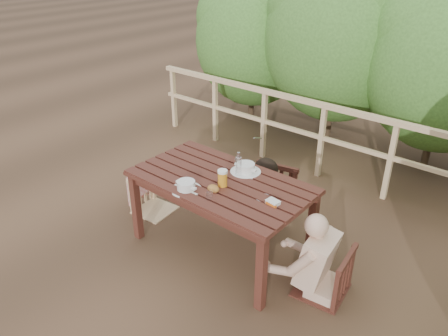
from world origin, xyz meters
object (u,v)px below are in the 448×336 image
Objects in this scene: chair_left at (152,179)px; bread_roll at (213,189)px; chair_right at (326,251)px; table at (221,216)px; butter_tub at (273,203)px; soup_near at (186,186)px; bottle at (238,165)px; beer_glass at (223,179)px; tumbler at (209,196)px; woman at (271,169)px; diner_right at (332,234)px; chair_far at (270,175)px; soup_far at (246,168)px.

bread_roll reaches higher than chair_left.
chair_right is at bearing 16.79° from bread_roll.
butter_tub is at bearing -3.52° from table.
soup_near is 1.11× the size of bottle.
beer_glass reaches higher than tumbler.
bottle reaches higher than chair_right.
woman is 0.92× the size of diner_right.
beer_glass is 0.69× the size of bottle.
chair_right is at bearing 134.01° from woman.
chair_left is at bearing 25.31° from woman.
bottle is (-1.04, 0.07, 0.28)m from diner_right.
beer_glass is (-1.00, -0.18, 0.42)m from chair_right.
soup_near is (0.91, -0.36, 0.41)m from chair_left.
soup_near is 0.26m from tumbler.
bottle is at bearing -88.47° from chair_left.
woman is 1.08m from butter_tub.
tumbler is at bearing -78.54° from beer_glass.
bread_roll is at bearing -107.53° from chair_left.
table is at bearing 88.54° from diner_right.
beer_glass is (-1.03, -0.18, 0.24)m from diner_right.
butter_tub is (0.53, 0.04, -0.06)m from beer_glass.
table is at bearing 69.23° from soup_near.
chair_right is 1.29m from woman.
bottle reaches higher than bread_roll.
woman is 0.73m from bottle.
tumbler is at bearing -82.62° from bottle.
woman is 10.16× the size of butter_tub.
chair_far is 14.49× the size of tumbler.
butter_tub is (0.62, -0.04, 0.42)m from table.
table is 1.65× the size of chair_far.
chair_far is 1.15× the size of chair_right.
bread_roll is at bearing 33.25° from soup_near.
chair_right is 1.09m from soup_far.
table is 9.68× the size of beer_glass.
woman reaches higher than chair_far.
tumbler is (1.17, -0.34, 0.40)m from chair_left.
chair_right is 3.52× the size of bottle.
table is at bearing -112.11° from bottle.
woman is at bearing -131.05° from chair_right.
soup_far is 0.48m from bread_roll.
tumbler is (0.26, 0.02, -0.01)m from soup_near.
tumbler is (0.12, -1.12, 0.31)m from chair_far.
chair_far is 0.75m from bottle.
woman is at bearing 93.44° from bread_roll.
bottle reaches higher than soup_far.
diner_right is 4.98× the size of bottle.
tumbler is (0.12, -1.14, 0.24)m from woman.
beer_glass is (0.01, 0.12, 0.05)m from bread_roll.
chair_far is at bearing 94.38° from beer_glass.
butter_tub is (0.54, 0.16, -0.01)m from bread_roll.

